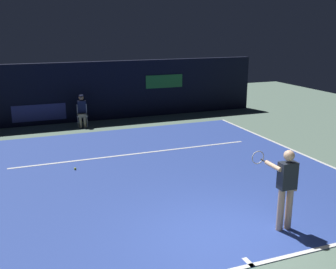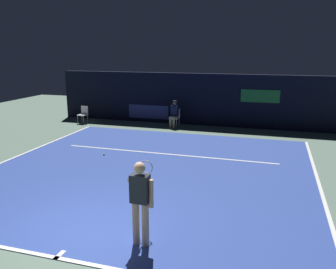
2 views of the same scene
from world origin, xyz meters
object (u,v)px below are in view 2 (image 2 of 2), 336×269
(line_judge_on_chair, at_px, (174,114))
(tennis_ball, at_px, (104,154))
(courtside_chair_near, at_px, (83,114))
(tennis_player, at_px, (141,198))

(line_judge_on_chair, relative_size, tennis_ball, 19.41)
(courtside_chair_near, bearing_deg, line_judge_on_chair, 4.79)
(tennis_player, xyz_separation_m, courtside_chair_near, (-7.14, 10.07, -0.49))
(tennis_player, height_order, courtside_chair_near, tennis_player)
(tennis_player, bearing_deg, courtside_chair_near, 125.36)
(line_judge_on_chair, bearing_deg, courtside_chair_near, -175.21)
(tennis_player, relative_size, courtside_chair_near, 1.97)
(tennis_player, relative_size, tennis_ball, 25.44)
(line_judge_on_chair, xyz_separation_m, courtside_chair_near, (-4.82, -0.40, -0.18))
(tennis_player, bearing_deg, tennis_ball, 123.85)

